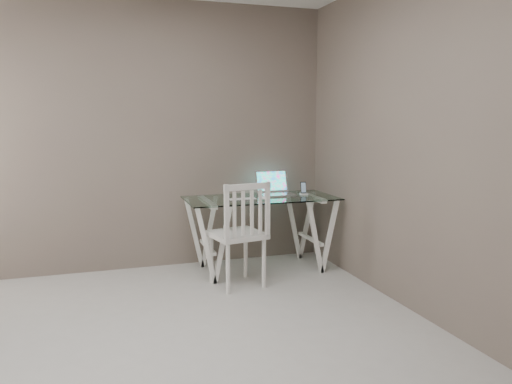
# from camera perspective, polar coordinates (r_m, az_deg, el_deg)

# --- Properties ---
(room) EXTENTS (4.50, 4.52, 2.71)m
(room) POSITION_cam_1_polar(r_m,az_deg,el_deg) (2.92, -12.15, 11.97)
(room) COLOR #A9A7A2
(room) RESTS_ON ground
(desk) EXTENTS (1.50, 0.70, 0.75)m
(desk) POSITION_cam_1_polar(r_m,az_deg,el_deg) (5.06, 0.56, -4.69)
(desk) COLOR silver
(desk) RESTS_ON ground
(chair) EXTENTS (0.52, 0.52, 0.98)m
(chair) POSITION_cam_1_polar(r_m,az_deg,el_deg) (4.49, -1.72, -4.35)
(chair) COLOR silver
(chair) RESTS_ON ground
(laptop) EXTENTS (0.35, 0.32, 0.24)m
(laptop) POSITION_cam_1_polar(r_m,az_deg,el_deg) (5.20, 2.12, 0.37)
(laptop) COLOR silver
(laptop) RESTS_ON desk
(keyboard) EXTENTS (0.29, 0.12, 0.01)m
(keyboard) POSITION_cam_1_polar(r_m,az_deg,el_deg) (4.86, -1.58, -0.83)
(keyboard) COLOR silver
(keyboard) RESTS_ON desk
(mouse) EXTENTS (0.11, 0.06, 0.03)m
(mouse) POSITION_cam_1_polar(r_m,az_deg,el_deg) (4.84, 0.94, -0.71)
(mouse) COLOR white
(mouse) RESTS_ON desk
(phone_dock) EXTENTS (0.07, 0.07, 0.13)m
(phone_dock) POSITION_cam_1_polar(r_m,az_deg,el_deg) (5.20, 5.45, 0.10)
(phone_dock) COLOR white
(phone_dock) RESTS_ON desk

